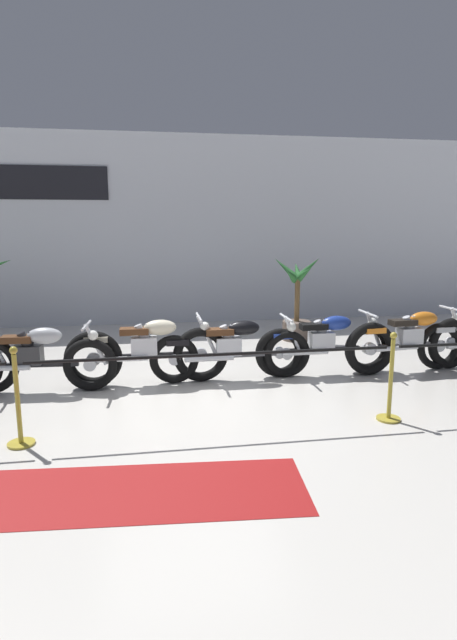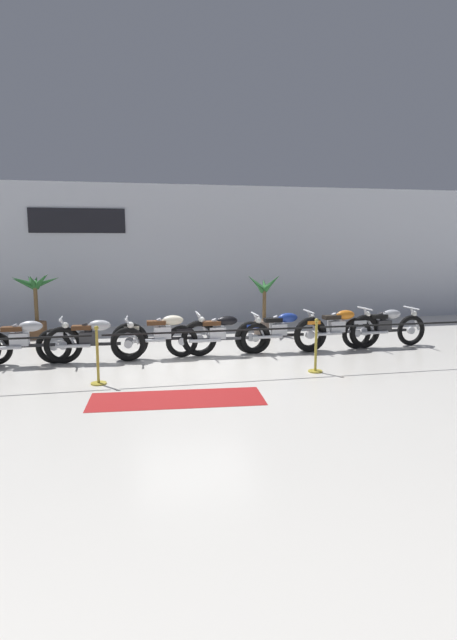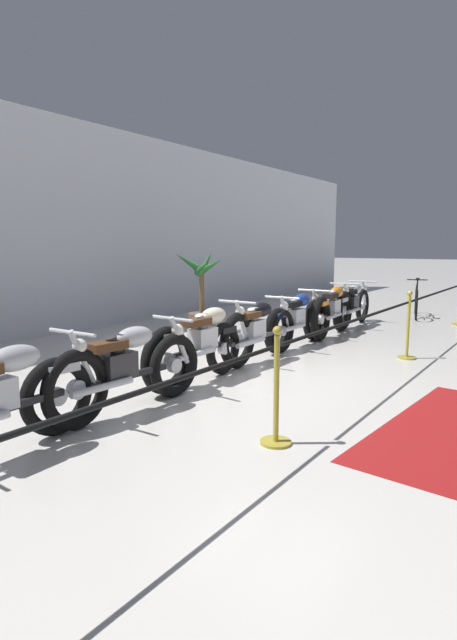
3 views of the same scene
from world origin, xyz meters
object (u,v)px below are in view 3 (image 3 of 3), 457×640
Objects in this scene: stanchion_far_left at (301,351)px; floor_banner at (446,427)px; motorcycle_silver_7 at (353,304)px; motorcycle_cream_3 at (206,343)px; stanchion_mid_left at (276,405)px; bicycle at (416,301)px; motorcycle_orange_6 at (333,310)px; stanchion_mid_right at (408,336)px; motorcycle_blue_5 at (297,320)px; motorcycle_black_4 at (256,332)px; potted_palm_left_of_row at (201,299)px; motorcycle_silver_2 at (123,370)px.

stanchion_far_left is 4.43× the size of floor_banner.
motorcycle_silver_7 is 6.13m from floor_banner.
stanchion_mid_left is at bearing -126.60° from motorcycle_cream_3.
motorcycle_silver_7 is at bearing 160.70° from bicycle.
stanchion_mid_left is at bearing 180.00° from stanchion_far_left.
motorcycle_cream_3 is at bearing 179.44° from motorcycle_orange_6.
motorcycle_orange_6 is 2.12× the size of stanchion_mid_right.
stanchion_mid_left is (-3.98, -1.85, -0.11)m from motorcycle_blue_5.
motorcycle_orange_6 is 2.17m from stanchion_mid_right.
motorcycle_black_4 is 1.07× the size of motorcycle_orange_6.
motorcycle_black_4 is 1.43× the size of potted_palm_left_of_row.
stanchion_far_left is at bearing 180.00° from stanchion_mid_right.
stanchion_mid_right reaches higher than motorcycle_orange_6.
motorcycle_orange_6 reaches higher than motorcycle_black_4.
motorcycle_blue_5 reaches higher than motorcycle_black_4.
stanchion_mid_left reaches higher than motorcycle_orange_6.
motorcycle_silver_2 is 1.54m from motorcycle_cream_3.
motorcycle_silver_7 reaches higher than motorcycle_black_4.
motorcycle_cream_3 is 1.08× the size of motorcycle_blue_5.
motorcycle_silver_7 is 1.34× the size of potted_palm_left_of_row.
motorcycle_orange_6 is at bearing 54.45° from stanchion_mid_right.
motorcycle_cream_3 is 3.00m from floor_banner.
motorcycle_silver_2 is at bearing 111.15° from stanchion_far_left.
motorcycle_blue_5 is at bearing 0.91° from motorcycle_cream_3.
floor_banner is at bearing -42.17° from stanchion_mid_left.
motorcycle_cream_3 is at bearing 53.40° from stanchion_mid_left.
motorcycle_silver_2 is 4.62m from stanchion_mid_right.
stanchion_mid_right is at bearing 0.00° from stanchion_far_left.
stanchion_mid_right is at bearing 0.00° from stanchion_mid_left.
floor_banner is at bearing -91.29° from motorcycle_cream_3.
stanchion_far_left is 1.60m from floor_banner.
motorcycle_silver_7 is (5.25, 0.05, -0.01)m from motorcycle_cream_3.
stanchion_mid_left is 1.00× the size of stanchion_mid_right.
motorcycle_blue_5 is 3.99m from stanchion_far_left.
bicycle is 1.61× the size of stanchion_mid_right.
motorcycle_cream_3 reaches higher than floor_banner.
motorcycle_orange_6 is 1.32× the size of bicycle.
motorcycle_black_4 is at bearing -125.73° from potted_palm_left_of_row.
floor_banner is (1.47, -2.85, -0.46)m from motorcycle_silver_2.
motorcycle_cream_3 is 1.04× the size of motorcycle_silver_7.
motorcycle_black_4 is at bearing 40.60° from stanchion_far_left.
potted_palm_left_of_row is 0.13× the size of stanchion_far_left.
potted_palm_left_of_row is at bearing 115.40° from motorcycle_orange_6.
floor_banner is at bearing -119.24° from potted_palm_left_of_row.
potted_palm_left_of_row is at bearing 146.15° from bicycle.
stanchion_mid_right is (2.76, -1.80, -0.13)m from motorcycle_cream_3.
potted_palm_left_of_row reaches higher than motorcycle_orange_6.
bicycle is at bearing -33.85° from potted_palm_left_of_row.
motorcycle_cream_3 is 2.64m from motorcycle_blue_5.
motorcycle_orange_6 is at bearing -176.02° from motorcycle_silver_7.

